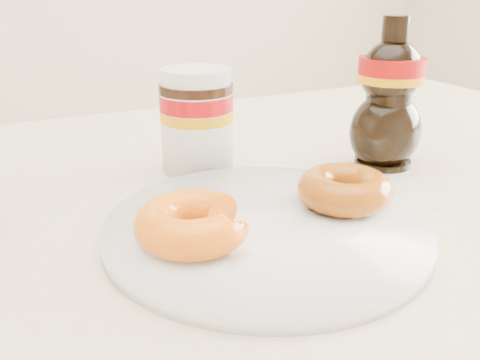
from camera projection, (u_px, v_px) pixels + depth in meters
name	position (u px, v px, depth m)	size (l,w,h in m)	color
dining_table	(227.00, 288.00, 0.54)	(1.40, 0.90, 0.75)	#F3E5B9
plate	(266.00, 228.00, 0.46)	(0.28, 0.28, 0.01)	white
donut_bitten	(192.00, 223.00, 0.42)	(0.09, 0.09, 0.03)	orange
donut_whole	(345.00, 189.00, 0.49)	(0.09, 0.09, 0.03)	#934409
nutella_jar	(197.00, 116.00, 0.61)	(0.08, 0.08, 0.12)	white
syrup_bottle	(389.00, 94.00, 0.61)	(0.09, 0.08, 0.17)	black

